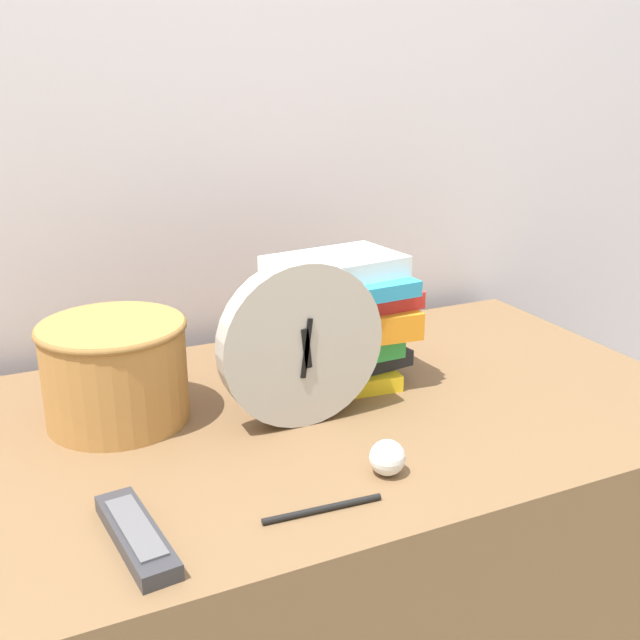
% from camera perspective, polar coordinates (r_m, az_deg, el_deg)
% --- Properties ---
extents(wall_back, '(6.00, 0.04, 2.40)m').
position_cam_1_polar(wall_back, '(1.41, -9.89, 18.47)').
color(wall_back, silver).
rests_on(wall_back, ground_plane).
extents(desk, '(1.32, 0.69, 0.70)m').
position_cam_1_polar(desk, '(1.33, -2.56, -20.92)').
color(desk, brown).
rests_on(desk, ground_plane).
extents(desk_clock, '(0.25, 0.04, 0.25)m').
position_cam_1_polar(desk_clock, '(1.07, -1.42, -1.87)').
color(desk_clock, '#B7B2A8').
rests_on(desk_clock, desk).
extents(book_stack, '(0.26, 0.20, 0.22)m').
position_cam_1_polar(book_stack, '(1.21, 1.38, 0.05)').
color(book_stack, yellow).
rests_on(book_stack, desk).
extents(basket, '(0.22, 0.22, 0.15)m').
position_cam_1_polar(basket, '(1.13, -15.34, -3.59)').
color(basket, '#B27A3D').
rests_on(basket, desk).
extents(tv_remote, '(0.06, 0.18, 0.02)m').
position_cam_1_polar(tv_remote, '(0.88, -13.82, -15.63)').
color(tv_remote, '#333338').
rests_on(tv_remote, desk).
extents(crumpled_paper_ball, '(0.05, 0.05, 0.05)m').
position_cam_1_polar(crumpled_paper_ball, '(0.98, 5.15, -10.40)').
color(crumpled_paper_ball, white).
rests_on(crumpled_paper_ball, desk).
extents(pen, '(0.15, 0.02, 0.01)m').
position_cam_1_polar(pen, '(0.91, 0.21, -14.19)').
color(pen, black).
rests_on(pen, desk).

